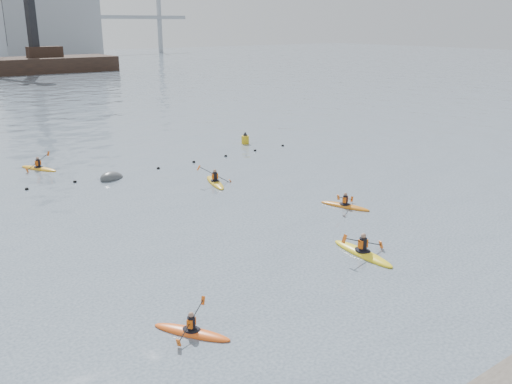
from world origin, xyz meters
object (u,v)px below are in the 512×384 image
Objects in this scene: kayaker_1 at (362,252)px; kayaker_3 at (215,182)px; kayaker_5 at (39,168)px; nav_buoy at (245,140)px; kayaker_4 at (345,205)px; kayaker_0 at (192,331)px; mooring_buoy at (112,179)px.

kayaker_3 is (0.80, 13.66, -0.01)m from kayaker_1.
kayaker_3 is 1.08× the size of kayaker_5.
kayaker_5 is at bearing 173.86° from nav_buoy.
kayaker_1 is 1.21× the size of kayaker_4.
kayaker_0 is 30.24m from nav_buoy.
kayaker_4 is 0.96× the size of kayaker_5.
mooring_buoy is at bearing 105.67° from kayaker_1.
kayaker_1 is 25.37m from kayaker_5.
kayaker_1 reaches higher than kayaker_4.
kayaker_3 is at bearing 89.74° from kayaker_1.
nav_buoy is (9.51, 22.42, 0.25)m from kayaker_1.
nav_buoy is (19.04, 23.49, 0.28)m from kayaker_0.
kayaker_5 is (-8.25, 10.59, -0.00)m from kayaker_3.
kayaker_1 is at bearing -26.23° from kayaker_0.
kayaker_0 is 20.54m from mooring_buoy.
kayaker_4 is at bearing -58.34° from mooring_buoy.
nav_buoy is (8.70, 8.77, 0.26)m from kayaker_3.
kayaker_5 is (-11.63, 19.05, 0.01)m from kayaker_4.
kayaker_4 is (13.72, 6.26, 0.00)m from kayaker_0.
mooring_buoy is at bearing -78.41° from kayaker_4.
mooring_buoy is (-8.37, 13.57, -0.09)m from kayaker_4.
kayaker_3 is 9.11m from kayaker_4.
mooring_buoy is (5.35, 19.83, -0.09)m from kayaker_0.
mooring_buoy is 1.65× the size of nav_buoy.
kayaker_3 reaches higher than kayaker_5.
kayaker_5 is 17.05m from nav_buoy.
kayaker_4 is at bearing -8.07° from kayaker_0.
kayaker_5 is at bearing 52.69° from kayaker_0.
kayaker_3 is at bearing -45.72° from mooring_buoy.
kayaker_3 is at bearing -88.27° from kayaker_4.
kayaker_5 is at bearing 120.77° from mooring_buoy.
nav_buoy is at bearing -34.29° from kayaker_5.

